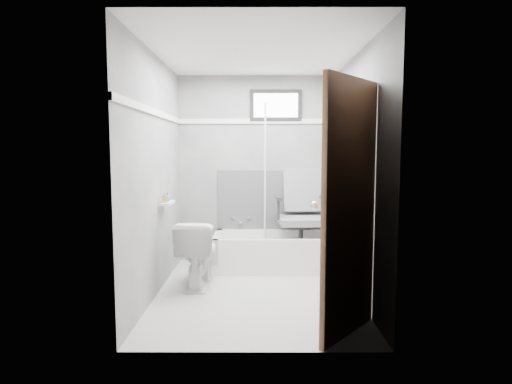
{
  "coord_description": "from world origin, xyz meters",
  "views": [
    {
      "loc": [
        0.01,
        -4.25,
        1.45
      ],
      "look_at": [
        0.0,
        0.35,
        1.0
      ],
      "focal_mm": 30.0,
      "sensor_mm": 36.0,
      "label": 1
    }
  ],
  "objects_px": {
    "door": "(395,215)",
    "soap_bottle_a": "(165,198)",
    "bathtub": "(275,251)",
    "office_chair": "(301,214)",
    "toilet": "(198,253)",
    "soap_bottle_b": "(168,197)"
  },
  "relations": [
    {
      "from": "soap_bottle_a",
      "to": "soap_bottle_b",
      "type": "xyz_separation_m",
      "value": [
        0.0,
        0.14,
        -0.01
      ]
    },
    {
      "from": "bathtub",
      "to": "soap_bottle_a",
      "type": "xyz_separation_m",
      "value": [
        -1.17,
        -0.81,
        0.76
      ]
    },
    {
      "from": "door",
      "to": "soap_bottle_b",
      "type": "relative_size",
      "value": 22.2
    },
    {
      "from": "toilet",
      "to": "door",
      "type": "xyz_separation_m",
      "value": [
        1.6,
        -1.51,
        0.65
      ]
    },
    {
      "from": "door",
      "to": "soap_bottle_b",
      "type": "xyz_separation_m",
      "value": [
        -1.92,
        1.54,
        -0.04
      ]
    },
    {
      "from": "bathtub",
      "to": "office_chair",
      "type": "relative_size",
      "value": 1.36
    },
    {
      "from": "bathtub",
      "to": "soap_bottle_a",
      "type": "bearing_deg",
      "value": -145.16
    },
    {
      "from": "door",
      "to": "bathtub",
      "type": "bearing_deg",
      "value": 108.75
    },
    {
      "from": "soap_bottle_b",
      "to": "soap_bottle_a",
      "type": "bearing_deg",
      "value": -90.0
    },
    {
      "from": "bathtub",
      "to": "soap_bottle_a",
      "type": "distance_m",
      "value": 1.61
    },
    {
      "from": "office_chair",
      "to": "soap_bottle_b",
      "type": "distance_m",
      "value": 1.68
    },
    {
      "from": "bathtub",
      "to": "soap_bottle_b",
      "type": "xyz_separation_m",
      "value": [
        -1.17,
        -0.67,
        0.75
      ]
    },
    {
      "from": "door",
      "to": "toilet",
      "type": "bearing_deg",
      "value": 136.59
    },
    {
      "from": "door",
      "to": "soap_bottle_b",
      "type": "height_order",
      "value": "door"
    },
    {
      "from": "toilet",
      "to": "door",
      "type": "height_order",
      "value": "door"
    },
    {
      "from": "bathtub",
      "to": "office_chair",
      "type": "xyz_separation_m",
      "value": [
        0.32,
        0.03,
        0.46
      ]
    },
    {
      "from": "door",
      "to": "soap_bottle_a",
      "type": "height_order",
      "value": "door"
    },
    {
      "from": "office_chair",
      "to": "soap_bottle_a",
      "type": "relative_size",
      "value": 9.54
    },
    {
      "from": "door",
      "to": "soap_bottle_b",
      "type": "distance_m",
      "value": 2.46
    },
    {
      "from": "toilet",
      "to": "soap_bottle_a",
      "type": "distance_m",
      "value": 0.7
    },
    {
      "from": "toilet",
      "to": "soap_bottle_b",
      "type": "xyz_separation_m",
      "value": [
        -0.32,
        0.02,
        0.61
      ]
    },
    {
      "from": "toilet",
      "to": "soap_bottle_b",
      "type": "distance_m",
      "value": 0.69
    }
  ]
}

